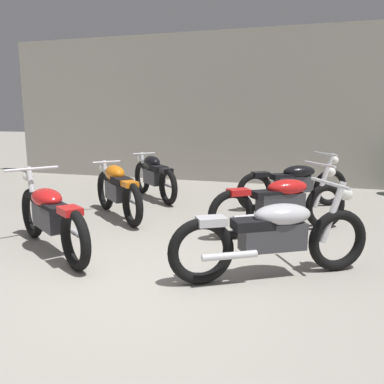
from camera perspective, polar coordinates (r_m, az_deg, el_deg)
The scene contains 8 objects.
ground_plane at distance 4.06m, azimuth -9.28°, elevation -13.22°, with size 60.00×60.00×0.00m, color gray.
back_wall at distance 9.98m, azimuth 7.58°, elevation 11.64°, with size 12.62×0.24×3.60m, color #9E998E.
motorcycle_left_row_0 at distance 5.17m, azimuth -19.36°, elevation -3.12°, with size 1.84×1.34×0.97m.
motorcycle_left_row_1 at distance 6.62m, azimuth -10.49°, elevation 0.34°, with size 1.51×1.43×0.88m.
motorcycle_left_row_2 at distance 8.04m, azimuth -5.39°, elevation 2.31°, with size 1.48×1.46×0.88m.
motorcycle_right_row_0 at distance 4.20m, azimuth 11.47°, elevation -5.89°, with size 1.92×1.22×0.97m.
motorcycle_right_row_1 at distance 5.76m, azimuth 12.50°, elevation -1.38°, with size 1.81×1.38×0.97m.
motorcycle_right_row_2 at distance 7.40m, azimuth 14.23°, elevation 1.23°, with size 1.88×1.27×0.97m.
Camera 1 is at (1.69, -3.30, 1.65)m, focal length 37.83 mm.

